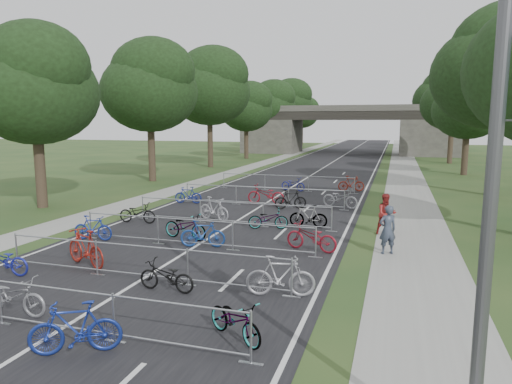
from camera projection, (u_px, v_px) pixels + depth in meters
road at (333, 162)px, 54.07m from camera, size 11.00×140.00×0.01m
sidewalk_right at (404, 164)px, 51.75m from camera, size 3.00×140.00×0.01m
sidewalk_left at (272, 160)px, 56.25m from camera, size 2.00×140.00×0.01m
lane_markings at (333, 162)px, 54.07m from camera, size 0.12×140.00×0.00m
overpass_bridge at (347, 130)px, 67.71m from camera, size 31.00×8.00×7.05m
lamppost at (497, 155)px, 5.65m from camera, size 0.61×0.65×8.21m
tree_left_0 at (35, 88)px, 24.21m from camera, size 6.72×6.72×10.25m
tree_left_1 at (150, 88)px, 35.42m from camera, size 7.56×7.56×11.53m
tree_right_1 at (501, 70)px, 28.21m from camera, size 8.18×8.18×12.47m
tree_left_2 at (210, 88)px, 46.63m from camera, size 8.40×8.40×12.81m
tree_right_2 at (470, 107)px, 39.84m from camera, size 6.16×6.16×9.39m
tree_left_3 at (247, 108)px, 58.22m from camera, size 6.72×6.72×10.25m
tree_right_3 at (454, 102)px, 51.03m from camera, size 7.17×7.17×10.93m
tree_left_4 at (271, 105)px, 69.43m from camera, size 7.56×7.56×11.53m
tree_right_4 at (444, 98)px, 62.22m from camera, size 8.18×8.18×12.47m
tree_left_5 at (289, 102)px, 80.64m from camera, size 8.40×8.40×12.81m
tree_right_5 at (437, 114)px, 73.85m from camera, size 6.16×6.16×9.39m
tree_left_6 at (302, 113)px, 92.23m from camera, size 6.72×6.72×10.25m
tree_right_6 at (432, 110)px, 85.04m from camera, size 7.17×7.17×10.93m
barrier_row_1 at (54, 310)px, 10.15m from camera, size 9.70×0.08×1.10m
barrier_row_2 at (141, 263)px, 13.55m from camera, size 9.70×0.08×1.10m
barrier_row_3 at (194, 233)px, 17.14m from camera, size 9.70×0.08×1.10m
barrier_row_4 at (231, 213)px, 20.92m from camera, size 9.70×0.08×1.10m
barrier_row_5 at (262, 196)px, 25.65m from camera, size 9.70×0.08×1.10m
barrier_row_6 at (286, 183)px, 31.32m from camera, size 9.70×0.08×1.10m
bike_5 at (13, 296)px, 11.08m from camera, size 1.87×0.74×0.97m
bike_6 at (75, 328)px, 9.21m from camera, size 1.87×1.33×1.11m
bike_7 at (235, 320)px, 9.84m from camera, size 1.77×1.41×0.90m
bike_8 at (2, 261)px, 13.98m from camera, size 1.85×0.77×0.95m
bike_9 at (85, 248)px, 14.83m from camera, size 2.15×1.35×1.25m
bike_10 at (166, 276)px, 12.64m from camera, size 1.71×0.67×0.89m
bike_11 at (281, 277)px, 12.27m from camera, size 1.95×0.93×1.13m
bike_12 at (93, 228)px, 18.15m from camera, size 1.69×0.61×1.00m
bike_13 at (185, 227)px, 18.33m from camera, size 2.07×1.04×1.04m
bike_14 at (203, 234)px, 17.13m from camera, size 1.78×0.86×1.03m
bike_15 at (311, 237)px, 16.63m from camera, size 2.09×1.16×1.04m
bike_16 at (137, 213)px, 21.27m from camera, size 1.86×0.73×0.96m
bike_17 at (214, 209)px, 21.76m from camera, size 1.95×1.22×1.13m
bike_18 at (268, 219)px, 20.07m from camera, size 1.85×1.06×0.92m
bike_19 at (308, 216)px, 20.34m from camera, size 1.71×0.54×1.02m
bike_20 at (188, 195)px, 26.42m from camera, size 1.66×0.62×0.98m
bike_21 at (266, 195)px, 26.14m from camera, size 2.18×0.81×1.13m
bike_22 at (291, 200)px, 24.64m from camera, size 1.79×1.15×1.04m
bike_23 at (340, 198)px, 25.04m from camera, size 2.16×1.31×1.07m
bike_26 at (293, 184)px, 31.26m from camera, size 1.89×1.10×0.94m
bike_27 at (351, 184)px, 30.99m from camera, size 1.83×0.88×1.06m
pedestrian_a at (387, 230)px, 16.22m from camera, size 0.76×0.66×1.76m
pedestrian_b at (386, 214)px, 19.06m from camera, size 1.03×0.95×1.72m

